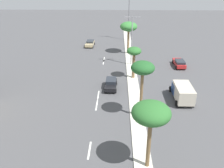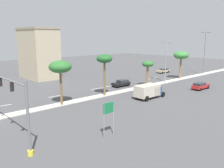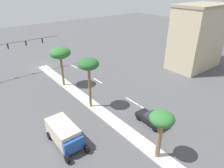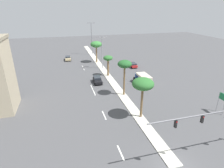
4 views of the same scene
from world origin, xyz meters
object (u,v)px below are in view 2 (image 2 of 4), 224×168
object	(u,v)px
palm_tree_front	(104,60)
box_truck	(149,91)
palm_tree_far	(181,56)
palm_tree_inboard	(148,65)
traffic_signal_gantry	(8,97)
palm_tree_trailing	(60,67)
sedan_black_trailing	(121,83)
sedan_red_leading	(200,86)
street_lamp_left	(205,50)
commercial_building	(39,53)
sedan_tan_far	(163,70)
directional_road_sign	(109,112)
street_lamp_mid	(166,59)

from	to	relation	value
palm_tree_front	box_truck	distance (m)	9.41
palm_tree_far	palm_tree_inboard	bearing A→B (deg)	-88.16
traffic_signal_gantry	palm_tree_far	bearing A→B (deg)	100.37
palm_tree_trailing	sedan_black_trailing	bearing A→B (deg)	103.12
traffic_signal_gantry	sedan_red_leading	bearing A→B (deg)	87.92
palm_tree_trailing	street_lamp_left	xyz separation A→B (m)	(-0.22, 45.97, 0.98)
sedan_black_trailing	commercial_building	bearing A→B (deg)	-160.13
palm_tree_inboard	sedan_black_trailing	distance (m)	6.72
palm_tree_far	sedan_red_leading	bearing A→B (deg)	-39.32
traffic_signal_gantry	palm_tree_trailing	xyz separation A→B (m)	(-7.59, 10.42, 1.35)
palm_tree_inboard	palm_tree_far	xyz separation A→B (m)	(-0.44, 13.59, 1.32)
palm_tree_trailing	palm_tree_inboard	bearing A→B (deg)	90.63
commercial_building	palm_tree_far	world-z (taller)	commercial_building
traffic_signal_gantry	palm_tree_inboard	world-z (taller)	traffic_signal_gantry
traffic_signal_gantry	commercial_building	xyz separation A→B (m)	(-33.61, 19.44, 1.86)
commercial_building	sedan_tan_far	world-z (taller)	commercial_building
palm_tree_front	palm_tree_far	world-z (taller)	palm_tree_front
directional_road_sign	street_lamp_left	bearing A→B (deg)	106.05
street_lamp_left	sedan_black_trailing	world-z (taller)	street_lamp_left
palm_tree_far	street_lamp_left	xyz separation A→B (m)	(0.45, 11.29, 1.01)
street_lamp_left	sedan_black_trailing	distance (m)	29.86
palm_tree_inboard	sedan_black_trailing	bearing A→B (deg)	-132.26
palm_tree_far	sedan_black_trailing	bearing A→B (deg)	-100.55
commercial_building	palm_tree_inboard	world-z (taller)	commercial_building
palm_tree_front	street_lamp_mid	size ratio (longest dim) A/B	0.80
sedan_black_trailing	sedan_red_leading	distance (m)	16.22
directional_road_sign	sedan_black_trailing	world-z (taller)	directional_road_sign
traffic_signal_gantry	sedan_tan_far	world-z (taller)	traffic_signal_gantry
directional_road_sign	sedan_red_leading	distance (m)	29.64
palm_tree_front	sedan_tan_far	bearing A→B (deg)	107.24
traffic_signal_gantry	box_truck	bearing A→B (deg)	92.91
commercial_building	palm_tree_front	bearing A→B (deg)	-0.48
palm_tree_far	palm_tree_front	bearing A→B (deg)	-88.47
street_lamp_mid	sedan_tan_far	world-z (taller)	street_lamp_mid
palm_tree_front	palm_tree_inboard	xyz separation A→B (m)	(-0.25, 12.29, -1.95)
traffic_signal_gantry	palm_tree_inboard	size ratio (longest dim) A/B	3.09
palm_tree_trailing	street_lamp_mid	distance (m)	27.68
commercial_building	palm_tree_front	xyz separation A→B (m)	(26.04, -0.22, 0.09)
directional_road_sign	sedan_tan_far	size ratio (longest dim) A/B	0.85
street_lamp_left	sedan_black_trailing	size ratio (longest dim) A/B	2.85
street_lamp_left	box_truck	size ratio (longest dim) A/B	2.05
traffic_signal_gantry	palm_tree_front	world-z (taller)	palm_tree_front
palm_tree_inboard	palm_tree_far	bearing A→B (deg)	91.84
directional_road_sign	palm_tree_inboard	distance (m)	27.37
palm_tree_trailing	palm_tree_far	distance (m)	34.69
sedan_tan_far	sedan_red_leading	xyz separation A→B (m)	(18.67, -13.41, 0.05)
traffic_signal_gantry	street_lamp_mid	bearing A→B (deg)	101.73
street_lamp_left	sedan_tan_far	xyz separation A→B (m)	(-9.51, -5.75, -6.18)
street_lamp_left	palm_tree_inboard	bearing A→B (deg)	-90.03
palm_tree_inboard	sedan_red_leading	distance (m)	11.46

